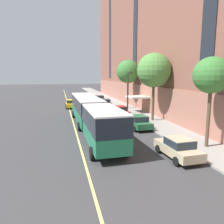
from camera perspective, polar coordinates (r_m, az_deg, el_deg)
ground_plane at (r=19.81m, az=-3.58°, el=-8.29°), size 260.00×260.00×0.00m
sidewalk at (r=25.27m, az=14.66°, el=-4.44°), size 4.02×160.00×0.15m
city_bus at (r=23.90m, az=-5.49°, el=-0.22°), size 3.25×19.78×3.44m
parked_car_darkgray_0 at (r=49.18m, az=-3.28°, el=3.47°), size 2.00×4.73×1.56m
parked_car_darkgray_2 at (r=41.89m, az=-1.77°, el=2.39°), size 1.97×4.33×1.56m
parked_car_red_4 at (r=32.42m, az=1.99°, el=0.24°), size 2.16×4.65×1.56m
parked_car_champagne_5 at (r=17.05m, az=16.87°, el=-8.95°), size 2.13×4.27×1.56m
parked_car_green_6 at (r=25.18m, az=6.89°, el=-2.58°), size 2.10×4.50×1.56m
taxi_cab at (r=41.34m, az=-10.68°, el=2.13°), size 1.97×4.29×1.56m
street_tree_mid_block at (r=19.38m, az=24.56°, el=8.58°), size 2.94×2.94×7.40m
street_tree_far_uptown at (r=28.98m, az=10.92°, el=10.61°), size 4.39×4.39×8.73m
street_tree_far_downtown at (r=39.37m, az=4.19°, el=10.45°), size 4.06×4.06×8.55m
street_lamp at (r=34.01m, az=4.25°, el=6.35°), size 0.36×1.48×6.45m
lane_centerline at (r=22.47m, az=-9.10°, el=-6.20°), size 0.16×140.00×0.01m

